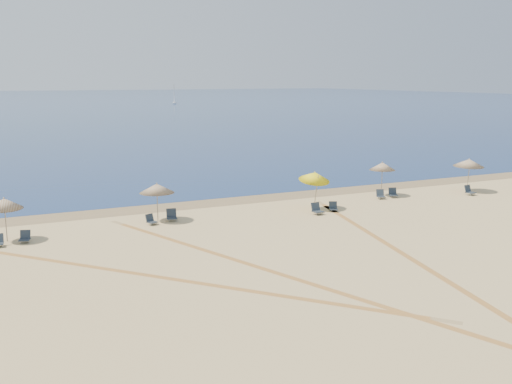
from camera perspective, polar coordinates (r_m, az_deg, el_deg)
ground at (r=22.40m, az=22.69°, el=-12.11°), size 160.00×160.00×0.00m
ocean at (r=239.27m, az=-21.44°, el=8.12°), size 500.00×500.00×0.00m
wet_sand at (r=41.60m, az=-2.33°, el=-0.81°), size 500.00×500.00×0.00m
umbrella_1 at (r=33.43m, az=-23.03°, el=-1.02°), size 1.87×1.89×2.38m
umbrella_2 at (r=35.67m, az=-9.50°, el=0.35°), size 2.08×2.08×2.34m
umbrella_3 at (r=38.47m, az=5.65°, el=1.51°), size 2.02×2.09×2.69m
umbrella_4 at (r=43.76m, az=12.05°, el=2.44°), size 1.87×1.87×2.53m
umbrella_5 at (r=47.17m, az=19.77°, el=2.66°), size 2.26×2.28×2.55m
chair_3 at (r=33.27m, az=-21.33°, el=-4.07°), size 0.68×0.74×0.63m
chair_4 at (r=35.25m, az=-10.06°, el=-2.67°), size 0.69×0.74×0.62m
chair_5 at (r=36.00m, az=-8.11°, el=-2.26°), size 0.71×0.79×0.71m
chair_6 at (r=37.52m, az=5.87°, el=-1.66°), size 0.64×0.74×0.73m
chair_7 at (r=38.47m, az=7.43°, el=-1.45°), size 0.72×0.76×0.62m
chair_8 at (r=43.05m, az=11.88°, el=-0.25°), size 0.73×0.79×0.66m
chair_9 at (r=43.75m, az=13.03°, el=-0.11°), size 0.76×0.82×0.68m
chair_10 at (r=46.22m, az=19.81°, el=0.12°), size 0.69×0.78×0.72m
sailboat_0 at (r=203.57m, az=-7.86°, el=8.96°), size 2.29×4.44×6.41m
tire_tracks at (r=26.64m, az=2.20°, el=-7.57°), size 49.69×42.78×0.00m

